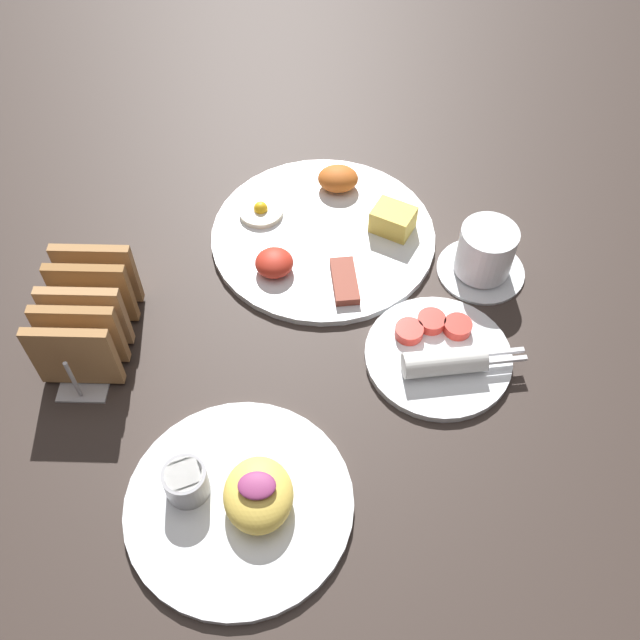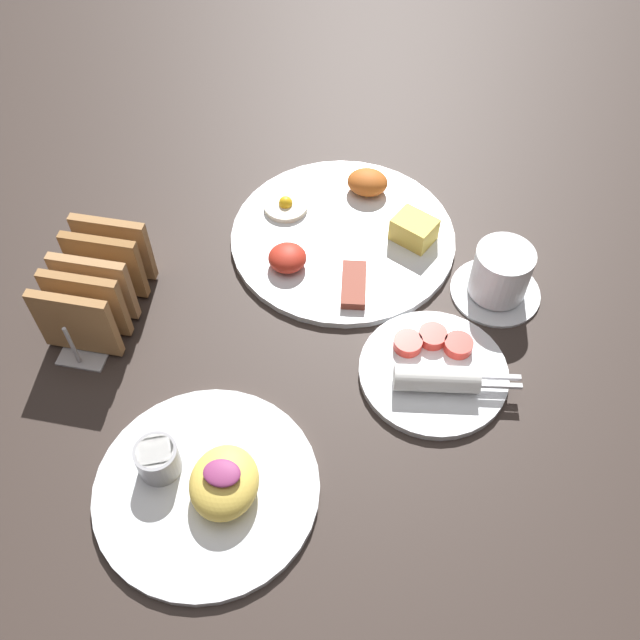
{
  "view_description": "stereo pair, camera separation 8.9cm",
  "coord_description": "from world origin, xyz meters",
  "px_view_note": "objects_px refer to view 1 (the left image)",
  "views": [
    {
      "loc": [
        0.08,
        -0.52,
        0.74
      ],
      "look_at": [
        0.06,
        0.02,
        0.03
      ],
      "focal_mm": 40.0,
      "sensor_mm": 36.0,
      "label": 1
    },
    {
      "loc": [
        0.17,
        -0.51,
        0.74
      ],
      "look_at": [
        0.06,
        0.02,
        0.03
      ],
      "focal_mm": 40.0,
      "sensor_mm": 36.0,
      "label": 2
    }
  ],
  "objects_px": {
    "plate_foreground": "(239,499)",
    "coffee_cup": "(485,254)",
    "toast_rack": "(87,316)",
    "plate_condiments": "(439,354)",
    "plate_breakfast": "(325,232)"
  },
  "relations": [
    {
      "from": "plate_foreground",
      "to": "coffee_cup",
      "type": "xyz_separation_m",
      "value": [
        0.3,
        0.34,
        0.02
      ]
    },
    {
      "from": "toast_rack",
      "to": "plate_condiments",
      "type": "bearing_deg",
      "value": -2.53
    },
    {
      "from": "plate_foreground",
      "to": "toast_rack",
      "type": "bearing_deg",
      "value": 133.21
    },
    {
      "from": "plate_breakfast",
      "to": "coffee_cup",
      "type": "xyz_separation_m",
      "value": [
        0.22,
        -0.06,
        0.03
      ]
    },
    {
      "from": "plate_breakfast",
      "to": "plate_foreground",
      "type": "bearing_deg",
      "value": -101.58
    },
    {
      "from": "plate_condiments",
      "to": "coffee_cup",
      "type": "xyz_separation_m",
      "value": [
        0.07,
        0.15,
        0.03
      ]
    },
    {
      "from": "plate_condiments",
      "to": "toast_rack",
      "type": "relative_size",
      "value": 1.09
    },
    {
      "from": "toast_rack",
      "to": "coffee_cup",
      "type": "xyz_separation_m",
      "value": [
        0.5,
        0.13,
        -0.01
      ]
    },
    {
      "from": "plate_condiments",
      "to": "plate_breakfast",
      "type": "bearing_deg",
      "value": 125.21
    },
    {
      "from": "plate_breakfast",
      "to": "coffee_cup",
      "type": "distance_m",
      "value": 0.23
    },
    {
      "from": "plate_condiments",
      "to": "toast_rack",
      "type": "height_order",
      "value": "toast_rack"
    },
    {
      "from": "plate_condiments",
      "to": "plate_foreground",
      "type": "xyz_separation_m",
      "value": [
        -0.23,
        -0.2,
        0.0
      ]
    },
    {
      "from": "plate_breakfast",
      "to": "toast_rack",
      "type": "relative_size",
      "value": 1.77
    },
    {
      "from": "plate_breakfast",
      "to": "plate_condiments",
      "type": "height_order",
      "value": "plate_breakfast"
    },
    {
      "from": "plate_breakfast",
      "to": "coffee_cup",
      "type": "bearing_deg",
      "value": -15.83
    }
  ]
}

